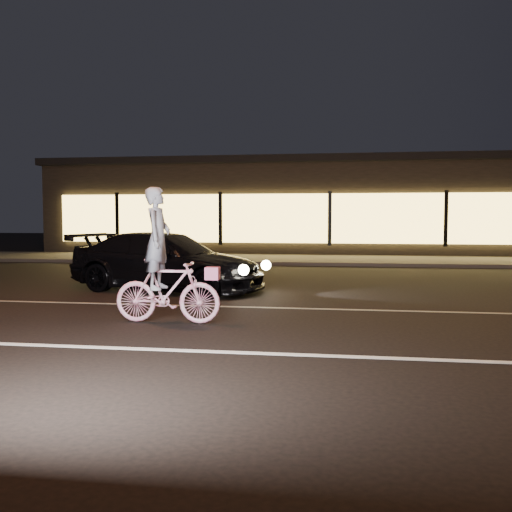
# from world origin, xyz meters

# --- Properties ---
(ground) EXTENTS (90.00, 90.00, 0.00)m
(ground) POSITION_xyz_m (0.00, 0.00, 0.00)
(ground) COLOR black
(ground) RESTS_ON ground
(lane_stripe_near) EXTENTS (60.00, 0.12, 0.01)m
(lane_stripe_near) POSITION_xyz_m (0.00, -1.50, 0.00)
(lane_stripe_near) COLOR silver
(lane_stripe_near) RESTS_ON ground
(lane_stripe_far) EXTENTS (60.00, 0.10, 0.01)m
(lane_stripe_far) POSITION_xyz_m (0.00, 2.00, 0.00)
(lane_stripe_far) COLOR gray
(lane_stripe_far) RESTS_ON ground
(sidewalk) EXTENTS (30.00, 4.00, 0.12)m
(sidewalk) POSITION_xyz_m (0.00, 13.00, 0.06)
(sidewalk) COLOR #383533
(sidewalk) RESTS_ON ground
(storefront) EXTENTS (25.40, 8.42, 4.20)m
(storefront) POSITION_xyz_m (0.00, 18.97, 2.15)
(storefront) COLOR black
(storefront) RESTS_ON ground
(cyclist) EXTENTS (1.70, 0.59, 2.15)m
(cyclist) POSITION_xyz_m (-2.22, 0.27, 0.76)
(cyclist) COLOR #EF4987
(cyclist) RESTS_ON ground
(sedan) EXTENTS (4.87, 2.90, 1.32)m
(sedan) POSITION_xyz_m (-3.38, 4.06, 0.66)
(sedan) COLOR black
(sedan) RESTS_ON ground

